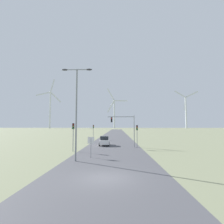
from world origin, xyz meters
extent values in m
plane|color=#757A5B|center=(0.00, 0.00, 0.00)|extent=(600.00, 600.00, 0.00)
cube|color=#47474C|center=(0.00, 48.00, 0.00)|extent=(10.00, 240.00, 0.01)
cylinder|color=gray|center=(-3.70, 6.00, 5.13)|extent=(0.18, 0.18, 10.26)
cylinder|color=gray|center=(-3.70, 6.00, 10.21)|extent=(2.78, 0.10, 0.10)
ellipsoid|color=#333338|center=(-5.09, 6.00, 10.21)|extent=(0.70, 0.32, 0.20)
ellipsoid|color=#333338|center=(-2.31, 6.00, 10.21)|extent=(0.70, 0.32, 0.20)
cylinder|color=gray|center=(-2.35, 8.14, 1.16)|extent=(0.07, 0.07, 2.31)
cube|color=white|center=(-2.35, 8.13, 2.09)|extent=(0.81, 0.01, 0.81)
cube|color=red|center=(-2.35, 8.14, 2.09)|extent=(0.76, 0.02, 0.76)
cylinder|color=gray|center=(-5.84, 13.21, 2.11)|extent=(0.11, 0.11, 4.23)
cube|color=black|center=(-5.84, 13.21, 3.78)|extent=(0.28, 0.24, 0.90)
sphere|color=red|center=(-5.84, 13.07, 4.05)|extent=(0.16, 0.16, 0.16)
sphere|color=gold|center=(-5.84, 13.07, 3.78)|extent=(0.16, 0.16, 0.16)
sphere|color=green|center=(-5.84, 13.07, 3.51)|extent=(0.16, 0.16, 0.16)
cylinder|color=gray|center=(4.35, 18.05, 1.97)|extent=(0.11, 0.11, 3.95)
cube|color=black|center=(4.35, 18.05, 3.50)|extent=(0.28, 0.24, 0.90)
sphere|color=red|center=(4.35, 17.91, 3.77)|extent=(0.16, 0.16, 0.16)
sphere|color=gold|center=(4.35, 17.91, 3.50)|extent=(0.16, 0.16, 0.16)
sphere|color=green|center=(4.35, 17.91, 3.23)|extent=(0.16, 0.16, 0.16)
cylinder|color=gray|center=(-5.89, 35.74, 2.03)|extent=(0.11, 0.11, 4.07)
cube|color=black|center=(-5.89, 35.74, 3.62)|extent=(0.28, 0.24, 0.90)
sphere|color=red|center=(-5.89, 35.61, 3.89)|extent=(0.16, 0.16, 0.16)
sphere|color=gold|center=(-5.89, 35.61, 3.62)|extent=(0.16, 0.16, 0.16)
sphere|color=green|center=(-5.89, 35.61, 3.35)|extent=(0.16, 0.16, 0.16)
cylinder|color=gray|center=(3.88, 18.40, 2.86)|extent=(0.14, 0.14, 5.72)
cylinder|color=gray|center=(1.49, 18.40, 5.47)|extent=(4.78, 0.12, 0.12)
cube|color=black|center=(-0.18, 18.40, 4.92)|extent=(0.28, 0.24, 0.90)
sphere|color=red|center=(-0.18, 18.26, 5.19)|extent=(0.18, 0.18, 0.18)
cube|color=white|center=(-1.68, 21.14, 0.73)|extent=(2.07, 4.21, 0.80)
cube|color=#1E2328|center=(-1.68, 20.99, 1.48)|extent=(1.70, 2.20, 0.70)
cylinder|color=black|center=(-2.51, 22.41, 0.33)|extent=(0.22, 0.66, 0.66)
cylinder|color=black|center=(-0.86, 22.41, 0.33)|extent=(0.22, 0.66, 0.66)
cylinder|color=black|center=(-2.51, 19.87, 0.33)|extent=(0.22, 0.66, 0.66)
cylinder|color=black|center=(-0.86, 19.87, 0.33)|extent=(0.22, 0.66, 0.66)
cylinder|color=silver|center=(-96.92, 235.80, 26.35)|extent=(2.20, 2.20, 52.70)
sphere|color=silver|center=(-96.92, 235.80, 52.70)|extent=(2.60, 2.60, 2.60)
cube|color=silver|center=(-106.28, 232.27, 49.78)|extent=(18.19, 7.26, 7.22)
cube|color=silver|center=(-89.88, 238.46, 45.51)|extent=(14.56, 5.89, 14.79)
cube|color=silver|center=(-94.62, 236.67, 62.83)|extent=(6.13, 2.72, 19.41)
cylinder|color=silver|center=(-4.11, 254.17, 21.28)|extent=(2.20, 2.20, 42.56)
sphere|color=silver|center=(-4.11, 254.17, 42.56)|extent=(2.60, 2.60, 2.60)
cube|color=silver|center=(6.61, 256.55, 42.62)|extent=(20.29, 4.97, 1.91)
cube|color=silver|center=(-9.52, 252.97, 52.04)|extent=(11.80, 3.08, 18.74)
cube|color=silver|center=(-9.42, 252.99, 33.02)|extent=(11.63, 3.05, 18.84)
cylinder|color=silver|center=(96.56, 232.68, 21.76)|extent=(2.20, 2.20, 43.53)
sphere|color=silver|center=(96.56, 232.68, 43.53)|extent=(2.60, 2.60, 2.60)
cube|color=silver|center=(95.67, 233.04, 34.48)|extent=(3.49, 1.80, 16.99)
cube|color=silver|center=(104.27, 229.56, 47.22)|extent=(15.17, 6.52, 8.51)
cube|color=silver|center=(89.74, 235.44, 48.88)|extent=(13.83, 5.98, 11.39)
camera|label=1|loc=(0.89, -13.23, 3.86)|focal=28.00mm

